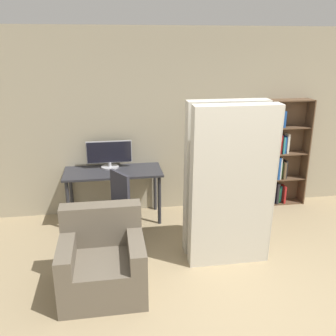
# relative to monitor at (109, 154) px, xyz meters

# --- Properties ---
(ground_plane) EXTENTS (16.00, 16.00, 0.00)m
(ground_plane) POSITION_rel_monitor_xyz_m (1.31, -2.50, -0.96)
(ground_plane) COLOR #9E8966
(wall_back) EXTENTS (8.00, 0.06, 2.70)m
(wall_back) POSITION_rel_monitor_xyz_m (1.31, 0.18, 0.39)
(wall_back) COLOR tan
(wall_back) RESTS_ON ground
(desk) EXTENTS (1.37, 0.61, 0.75)m
(desk) POSITION_rel_monitor_xyz_m (0.04, -0.16, -0.30)
(desk) COLOR #2D2D33
(desk) RESTS_ON ground
(monitor) EXTENTS (0.65, 0.25, 0.39)m
(monitor) POSITION_rel_monitor_xyz_m (0.00, 0.00, 0.00)
(monitor) COLOR #B7B7BC
(monitor) RESTS_ON desk
(office_chair) EXTENTS (0.60, 0.60, 0.92)m
(office_chair) POSITION_rel_monitor_xyz_m (-0.01, -0.82, -0.58)
(office_chair) COLOR #4C4C51
(office_chair) RESTS_ON ground
(bookshelf) EXTENTS (0.67, 0.25, 1.67)m
(bookshelf) POSITION_rel_monitor_xyz_m (2.65, 0.05, -0.16)
(bookshelf) COLOR brown
(bookshelf) RESTS_ON ground
(mattress_near) EXTENTS (0.95, 0.24, 1.87)m
(mattress_near) POSITION_rel_monitor_xyz_m (1.34, -1.53, -0.02)
(mattress_near) COLOR beige
(mattress_near) RESTS_ON ground
(mattress_far) EXTENTS (0.95, 0.23, 1.87)m
(mattress_far) POSITION_rel_monitor_xyz_m (1.34, -1.22, -0.02)
(mattress_far) COLOR beige
(mattress_far) RESTS_ON ground
(armchair) EXTENTS (0.85, 0.80, 0.85)m
(armchair) POSITION_rel_monitor_xyz_m (-0.12, -1.79, -0.64)
(armchair) COLOR #665B4C
(armchair) RESTS_ON ground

